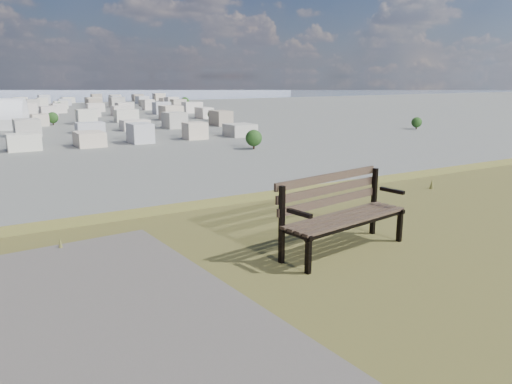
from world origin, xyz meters
TOP-DOWN VIEW (x-y plane):
  - park_bench at (-1.10, 1.55)m, footprint 1.72×0.80m
  - gravel_patch at (-4.28, 0.89)m, footprint 3.38×4.60m

SIDE VIEW (x-z plane):
  - gravel_patch at x=-4.28m, z-range 25.00..25.08m
  - park_bench at x=-1.10m, z-range 25.06..25.92m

